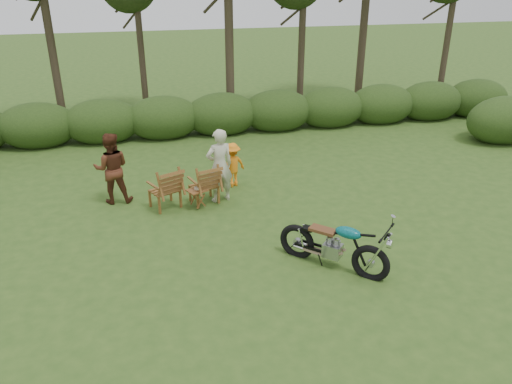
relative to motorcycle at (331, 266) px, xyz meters
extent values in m
plane|color=#2C4A18|center=(-0.66, -0.05, 0.00)|extent=(80.00, 80.00, 0.00)
cylinder|color=#33271C|center=(-6.16, 11.05, 3.60)|extent=(0.28, 0.28, 7.20)
cylinder|color=#33271C|center=(-3.16, 12.15, 3.15)|extent=(0.24, 0.24, 6.30)
cylinder|color=#33271C|center=(-0.16, 9.95, 3.83)|extent=(0.30, 0.30, 7.65)
cylinder|color=#33271C|center=(2.84, 11.05, 3.24)|extent=(0.26, 0.26, 6.48)
cylinder|color=#33271C|center=(5.84, 12.15, 3.96)|extent=(0.32, 0.32, 7.92)
cylinder|color=#33271C|center=(8.34, 9.95, 3.42)|extent=(0.24, 0.24, 6.84)
ellipsoid|color=#223814|center=(-6.66, 8.95, 0.63)|extent=(2.52, 1.68, 1.51)
ellipsoid|color=#223814|center=(-4.66, 8.95, 0.63)|extent=(2.52, 1.68, 1.51)
ellipsoid|color=#223814|center=(-2.66, 8.95, 0.63)|extent=(2.52, 1.68, 1.51)
ellipsoid|color=#223814|center=(-0.66, 8.95, 0.63)|extent=(2.52, 1.68, 1.51)
ellipsoid|color=#223814|center=(1.34, 8.95, 0.63)|extent=(2.52, 1.68, 1.51)
ellipsoid|color=#223814|center=(3.34, 8.95, 0.63)|extent=(2.52, 1.68, 1.51)
ellipsoid|color=#223814|center=(5.34, 8.95, 0.63)|extent=(2.52, 1.68, 1.51)
ellipsoid|color=#223814|center=(7.34, 8.95, 0.63)|extent=(2.52, 1.68, 1.51)
ellipsoid|color=#223814|center=(9.34, 8.95, 0.63)|extent=(2.52, 1.68, 1.51)
ellipsoid|color=#223814|center=(8.34, 5.95, 0.68)|extent=(2.70, 1.80, 1.62)
imported|color=beige|center=(-2.23, 3.10, 0.52)|extent=(0.15, 0.15, 0.10)
imported|color=beige|center=(-1.62, 3.44, 0.00)|extent=(0.76, 0.58, 1.85)
imported|color=#512717|center=(-4.17, 3.96, 0.00)|extent=(0.88, 0.70, 1.76)
imported|color=orange|center=(-1.16, 4.25, 0.00)|extent=(0.88, 0.72, 1.18)
camera|label=1|loc=(-3.30, -7.71, 5.34)|focal=35.00mm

